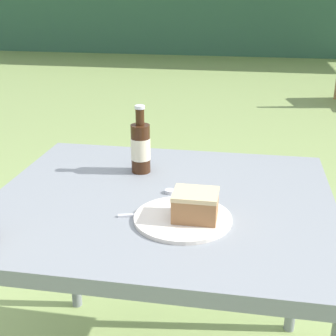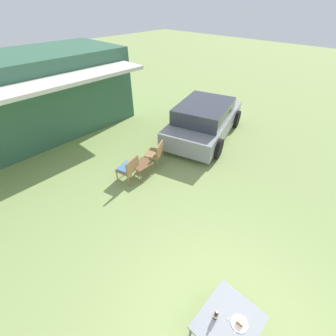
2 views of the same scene
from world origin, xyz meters
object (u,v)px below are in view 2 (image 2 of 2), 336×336
object	(u,v)px
cola_bottle_near	(216,316)
patio_table	(228,323)
wicker_chair_plain	(156,152)
cake_on_plate	(240,322)
wicker_chair_cushioned	(128,167)
garden_side_table	(142,165)
parked_car	(204,120)

from	to	relation	value
cola_bottle_near	patio_table	bearing A→B (deg)	-60.83
wicker_chair_plain	patio_table	size ratio (longest dim) A/B	0.85
cake_on_plate	cola_bottle_near	world-z (taller)	cola_bottle_near
wicker_chair_cushioned	cake_on_plate	size ratio (longest dim) A/B	3.26
cake_on_plate	wicker_chair_cushioned	bearing A→B (deg)	71.92
garden_side_table	wicker_chair_plain	bearing A→B (deg)	7.85
cake_on_plate	wicker_chair_plain	bearing A→B (deg)	59.71
wicker_chair_plain	cake_on_plate	world-z (taller)	wicker_chair_plain
wicker_chair_cushioned	cola_bottle_near	xyz separation A→B (m)	(-1.63, -4.11, 0.32)
parked_car	garden_side_table	bearing A→B (deg)	166.05
wicker_chair_cushioned	garden_side_table	size ratio (longest dim) A/B	1.37
patio_table	cola_bottle_near	xyz separation A→B (m)	(-0.10, 0.18, 0.15)
wicker_chair_plain	cake_on_plate	size ratio (longest dim) A/B	3.26
wicker_chair_plain	wicker_chair_cushioned	bearing A→B (deg)	-25.99
wicker_chair_plain	patio_table	bearing A→B (deg)	32.86
wicker_chair_cushioned	cola_bottle_near	bearing A→B (deg)	54.93
parked_car	patio_table	bearing A→B (deg)	-157.18
cake_on_plate	cola_bottle_near	distance (m)	0.36
garden_side_table	cake_on_plate	world-z (taller)	cake_on_plate
parked_car	patio_table	xyz separation A→B (m)	(-5.34, -4.29, -0.03)
cake_on_plate	garden_side_table	bearing A→B (deg)	66.74
garden_side_table	cola_bottle_near	bearing A→B (deg)	-117.08
parked_car	garden_side_table	world-z (taller)	parked_car
wicker_chair_plain	cola_bottle_near	bearing A→B (deg)	30.76
garden_side_table	cola_bottle_near	world-z (taller)	cola_bottle_near
cake_on_plate	cola_bottle_near	size ratio (longest dim) A/B	1.16
garden_side_table	patio_table	distance (m)	4.61
patio_table	parked_car	bearing A→B (deg)	38.79
wicker_chair_cushioned	cake_on_plate	world-z (taller)	wicker_chair_cushioned
wicker_chair_plain	garden_side_table	xyz separation A→B (m)	(-0.72, -0.10, -0.07)
wicker_chair_cushioned	patio_table	size ratio (longest dim) A/B	0.85
patio_table	cola_bottle_near	size ratio (longest dim) A/B	4.42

